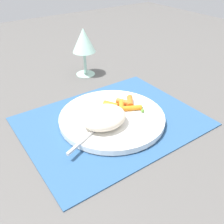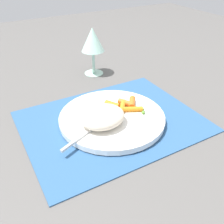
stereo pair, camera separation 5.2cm
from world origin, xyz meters
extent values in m
plane|color=#565451|center=(0.00, 0.00, 0.00)|extent=(2.40, 2.40, 0.00)
cube|color=#2D5684|center=(0.00, 0.00, 0.00)|extent=(0.44, 0.34, 0.01)
cylinder|color=white|center=(0.00, 0.00, 0.01)|extent=(0.27, 0.27, 0.01)
ellipsoid|color=beige|center=(-0.04, -0.02, 0.04)|extent=(0.11, 0.09, 0.04)
cylinder|color=orange|center=(0.07, 0.02, 0.03)|extent=(0.04, 0.05, 0.02)
cylinder|color=orange|center=(0.02, 0.03, 0.03)|extent=(0.03, 0.04, 0.02)
cylinder|color=orange|center=(0.06, -0.01, 0.03)|extent=(0.05, 0.04, 0.01)
cylinder|color=orange|center=(0.04, 0.01, 0.03)|extent=(0.04, 0.05, 0.01)
cylinder|color=orange|center=(0.06, 0.02, 0.03)|extent=(0.03, 0.04, 0.01)
sphere|color=#5B9435|center=(0.07, -0.03, 0.03)|extent=(0.01, 0.01, 0.01)
sphere|color=#529542|center=(0.08, -0.02, 0.03)|extent=(0.01, 0.01, 0.01)
sphere|color=#409036|center=(0.02, -0.01, 0.02)|extent=(0.01, 0.01, 0.01)
sphere|color=green|center=(0.07, 0.01, 0.03)|extent=(0.01, 0.01, 0.01)
sphere|color=#539F43|center=(0.02, 0.05, 0.02)|extent=(0.01, 0.01, 0.01)
sphere|color=#4A9032|center=(0.04, 0.03, 0.02)|extent=(0.01, 0.01, 0.01)
sphere|color=#4F8E35|center=(0.02, 0.02, 0.02)|extent=(0.01, 0.01, 0.01)
sphere|color=#51A336|center=(0.01, -0.01, 0.03)|extent=(0.01, 0.01, 0.01)
sphere|color=#47973B|center=(0.02, 0.05, 0.02)|extent=(0.01, 0.01, 0.01)
cube|color=silver|center=(0.02, 0.01, 0.02)|extent=(0.05, 0.03, 0.01)
cube|color=silver|center=(-0.08, -0.04, 0.02)|extent=(0.16, 0.07, 0.01)
cylinder|color=#B2E0CC|center=(0.09, 0.29, 0.00)|extent=(0.07, 0.07, 0.00)
cylinder|color=#B2E0CC|center=(0.09, 0.29, 0.04)|extent=(0.01, 0.01, 0.08)
cone|color=#B2E0CC|center=(0.09, 0.29, 0.12)|extent=(0.08, 0.08, 0.08)
camera|label=1|loc=(-0.31, -0.44, 0.38)|focal=40.74mm
camera|label=2|loc=(-0.26, -0.46, 0.38)|focal=40.74mm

